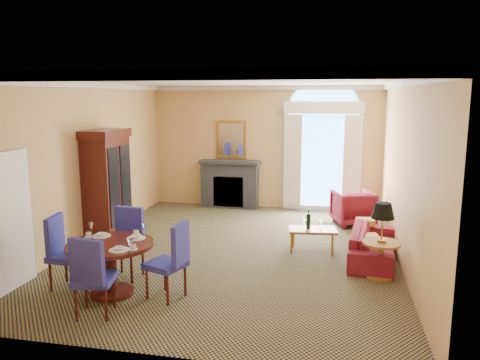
% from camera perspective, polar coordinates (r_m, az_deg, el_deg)
% --- Properties ---
extents(ground, '(7.50, 7.50, 0.00)m').
position_cam_1_polar(ground, '(9.05, -0.64, -8.68)').
color(ground, '#15123A').
rests_on(ground, ground).
extents(room_envelope, '(6.04, 7.52, 3.45)m').
position_cam_1_polar(room_envelope, '(9.23, 0.05, 7.60)').
color(room_envelope, tan).
rests_on(room_envelope, ground).
extents(armoire, '(0.65, 1.16, 2.27)m').
position_cam_1_polar(armoire, '(9.90, -15.92, -0.87)').
color(armoire, '#39110D').
rests_on(armoire, ground).
extents(dining_table, '(1.27, 1.27, 1.00)m').
position_cam_1_polar(dining_table, '(7.25, -15.49, -8.99)').
color(dining_table, '#39110D').
rests_on(dining_table, ground).
extents(dining_chair_north, '(0.54, 0.56, 1.13)m').
position_cam_1_polar(dining_chair_north, '(7.91, -13.55, -6.85)').
color(dining_chair_north, '#262795').
rests_on(dining_chair_north, ground).
extents(dining_chair_south, '(0.59, 0.60, 1.13)m').
position_cam_1_polar(dining_chair_south, '(6.55, -17.71, -10.67)').
color(dining_chair_south, '#262795').
rests_on(dining_chair_south, ground).
extents(dining_chair_east, '(0.65, 0.65, 1.13)m').
position_cam_1_polar(dining_chair_east, '(6.93, -8.19, -9.12)').
color(dining_chair_east, '#262795').
rests_on(dining_chair_east, ground).
extents(dining_chair_west, '(0.56, 0.54, 1.13)m').
position_cam_1_polar(dining_chair_west, '(7.73, -20.88, -7.66)').
color(dining_chair_west, '#262795').
rests_on(dining_chair_west, ground).
extents(sofa, '(0.97, 2.00, 0.56)m').
position_cam_1_polar(sofa, '(8.86, 15.92, -7.58)').
color(sofa, maroon).
rests_on(sofa, ground).
extents(armchair, '(1.09, 1.11, 0.80)m').
position_cam_1_polar(armchair, '(11.10, 13.61, -3.27)').
color(armchair, maroon).
rests_on(armchair, ground).
extents(coffee_table, '(0.95, 0.61, 0.84)m').
position_cam_1_polar(coffee_table, '(9.01, 8.79, -6.03)').
color(coffee_table, '#A86F32').
rests_on(coffee_table, ground).
extents(side_table, '(0.61, 0.61, 1.23)m').
position_cam_1_polar(side_table, '(7.89, 16.91, -6.00)').
color(side_table, '#A86F32').
rests_on(side_table, ground).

